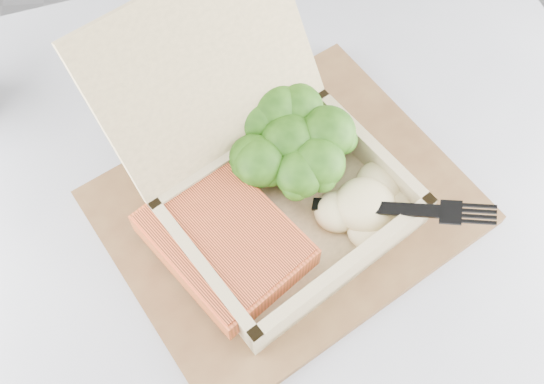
{
  "coord_description": "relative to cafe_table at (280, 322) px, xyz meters",
  "views": [
    {
      "loc": [
        -0.7,
        -0.4,
        1.22
      ],
      "look_at": [
        -0.68,
        -0.15,
        0.76
      ],
      "focal_mm": 40.0,
      "sensor_mm": 36.0,
      "label": 1
    }
  ],
  "objects": [
    {
      "name": "cafe_table",
      "position": [
        0.0,
        0.0,
        0.0
      ],
      "size": [
        0.92,
        0.92,
        0.72
      ],
      "rotation": [
        0.0,
        0.0,
        0.24
      ],
      "color": "black",
      "rests_on": "floor"
    },
    {
      "name": "serving_tray",
      "position": [
        0.01,
        0.05,
        0.19
      ],
      "size": [
        0.39,
        0.37,
        0.01
      ],
      "primitive_type": "cube",
      "rotation": [
        0.0,
        0.0,
        0.53
      ],
      "color": "brown",
      "rests_on": "cafe_table"
    },
    {
      "name": "takeout_container",
      "position": [
        -0.01,
        0.07,
        0.24
      ],
      "size": [
        0.29,
        0.3,
        0.17
      ],
      "rotation": [
        0.0,
        0.0,
        0.58
      ],
      "color": "tan",
      "rests_on": "serving_tray"
    },
    {
      "name": "salmon_fillet",
      "position": [
        -0.05,
        0.01,
        0.22
      ],
      "size": [
        0.16,
        0.16,
        0.03
      ],
      "primitive_type": "cube",
      "rotation": [
        0.0,
        0.0,
        0.65
      ],
      "color": "#DA572A",
      "rests_on": "takeout_container"
    },
    {
      "name": "broccoli_pile",
      "position": [
        0.01,
        0.09,
        0.23
      ],
      "size": [
        0.12,
        0.12,
        0.04
      ],
      "primitive_type": null,
      "color": "#3D7C1B",
      "rests_on": "takeout_container"
    },
    {
      "name": "mashed_potatoes",
      "position": [
        0.07,
        0.03,
        0.22
      ],
      "size": [
        0.09,
        0.08,
        0.03
      ],
      "primitive_type": "ellipsoid",
      "color": "beige",
      "rests_on": "takeout_container"
    },
    {
      "name": "plastic_fork",
      "position": [
        0.06,
        0.03,
        0.23
      ],
      "size": [
        0.15,
        0.06,
        0.03
      ],
      "rotation": [
        0.0,
        0.0,
        4.43
      ],
      "color": "black",
      "rests_on": "mashed_potatoes"
    },
    {
      "name": "receipt",
      "position": [
        -0.05,
        0.21,
        0.18
      ],
      "size": [
        0.1,
        0.16,
        0.0
      ],
      "primitive_type": "cube",
      "rotation": [
        0.0,
        0.0,
        -0.1
      ],
      "color": "white",
      "rests_on": "cafe_table"
    }
  ]
}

